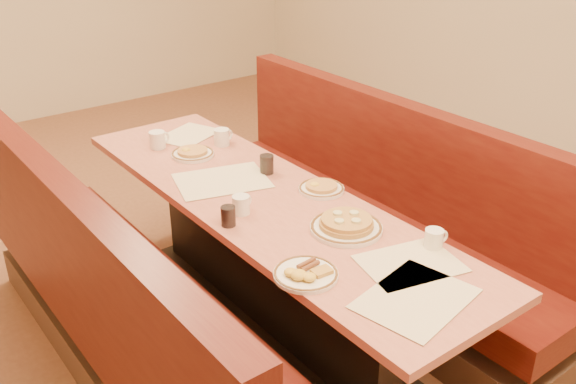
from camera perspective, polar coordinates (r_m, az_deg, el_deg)
ground at (r=3.43m, az=-1.90°, el=-11.78°), size 8.00×8.00×0.00m
diner_table at (r=3.21m, az=-1.99°, el=-6.50°), size 0.70×2.50×0.75m
booth_left at (r=2.94m, az=-13.92°, el=-11.19°), size 0.55×2.50×1.05m
booth_right at (r=3.63m, az=7.46°, el=-2.85°), size 0.55×2.50×1.05m
placemat_near_left at (r=2.37m, az=11.28°, el=-9.26°), size 0.47×0.39×0.00m
placemat_near_right at (r=2.56m, az=10.80°, el=-6.26°), size 0.44×0.37×0.00m
placemat_far_left at (r=3.21m, az=-5.89°, el=1.02°), size 0.52×0.44×0.00m
placemat_far_right at (r=3.82m, az=-8.83°, el=5.05°), size 0.42×0.37×0.00m
pancake_plate at (r=2.75m, az=5.21°, el=-2.97°), size 0.31×0.31×0.07m
eggs_plate at (r=2.44m, az=1.57°, el=-7.27°), size 0.25×0.25×0.05m
extra_plate_mid at (r=3.09m, az=2.97°, el=0.37°), size 0.22×0.22×0.04m
extra_plate_far at (r=3.52m, az=-8.49°, el=3.44°), size 0.23×0.23×0.05m
coffee_mug_a at (r=2.67m, az=12.89°, el=-4.05°), size 0.11×0.08×0.08m
coffee_mug_b at (r=2.88m, az=-4.16°, el=-1.08°), size 0.11×0.08×0.08m
coffee_mug_c at (r=3.64m, az=-5.87°, el=4.91°), size 0.12×0.09×0.09m
coffee_mug_d at (r=3.65m, az=-11.50°, el=4.61°), size 0.13×0.09×0.10m
soda_tumbler_near at (r=2.78m, az=-5.33°, el=-2.15°), size 0.06×0.06×0.09m
soda_tumbler_mid at (r=3.26m, az=-1.90°, el=2.48°), size 0.07×0.07×0.10m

